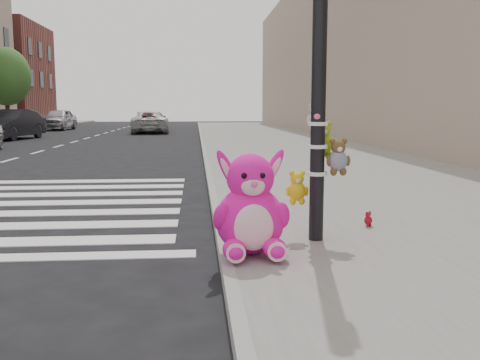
{
  "coord_description": "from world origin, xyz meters",
  "views": [
    {
      "loc": [
        1.26,
        -3.99,
        1.62
      ],
      "look_at": [
        1.79,
        2.37,
        0.75
      ],
      "focal_mm": 40.0,
      "sensor_mm": 36.0,
      "label": 1
    }
  ],
  "objects_px": {
    "red_teddy": "(368,219)",
    "car_white_near": "(149,122)",
    "pink_bunny": "(251,211)",
    "signal_pole": "(320,92)",
    "car_dark_far": "(11,124)"
  },
  "relations": [
    {
      "from": "red_teddy",
      "to": "car_white_near",
      "type": "bearing_deg",
      "value": 66.37
    },
    {
      "from": "pink_bunny",
      "to": "car_white_near",
      "type": "height_order",
      "value": "car_white_near"
    },
    {
      "from": "signal_pole",
      "to": "red_teddy",
      "type": "bearing_deg",
      "value": 36.53
    },
    {
      "from": "car_dark_far",
      "to": "car_white_near",
      "type": "relative_size",
      "value": 0.94
    },
    {
      "from": "red_teddy",
      "to": "car_dark_far",
      "type": "xyz_separation_m",
      "value": [
        -11.5,
        21.81,
        0.53
      ]
    },
    {
      "from": "car_white_near",
      "to": "red_teddy",
      "type": "bearing_deg",
      "value": 94.91
    },
    {
      "from": "signal_pole",
      "to": "pink_bunny",
      "type": "distance_m",
      "value": 1.56
    },
    {
      "from": "signal_pole",
      "to": "pink_bunny",
      "type": "xyz_separation_m",
      "value": [
        -0.82,
        -0.59,
        -1.2
      ]
    },
    {
      "from": "signal_pole",
      "to": "car_dark_far",
      "type": "height_order",
      "value": "signal_pole"
    },
    {
      "from": "pink_bunny",
      "to": "red_teddy",
      "type": "distance_m",
      "value": 2.01
    },
    {
      "from": "pink_bunny",
      "to": "signal_pole",
      "type": "bearing_deg",
      "value": 33.33
    },
    {
      "from": "pink_bunny",
      "to": "car_white_near",
      "type": "xyz_separation_m",
      "value": [
        -3.5,
        29.66,
        0.1
      ]
    },
    {
      "from": "pink_bunny",
      "to": "red_teddy",
      "type": "relative_size",
      "value": 5.64
    },
    {
      "from": "pink_bunny",
      "to": "car_white_near",
      "type": "relative_size",
      "value": 0.22
    },
    {
      "from": "car_white_near",
      "to": "signal_pole",
      "type": "bearing_deg",
      "value": 93.21
    }
  ]
}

